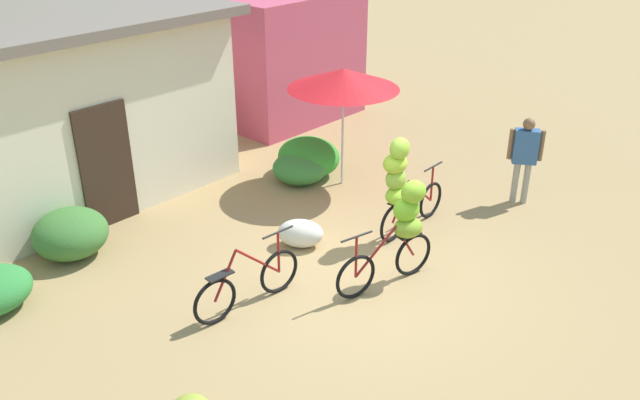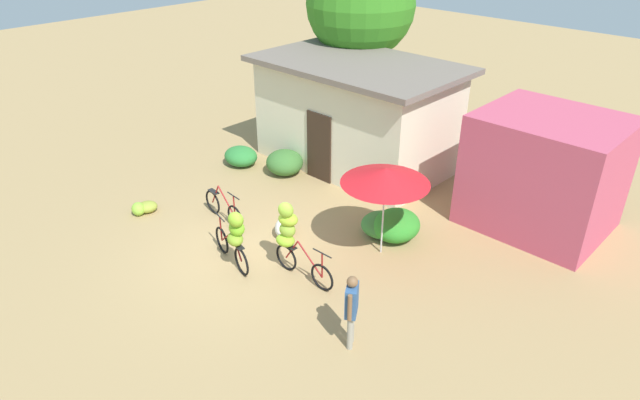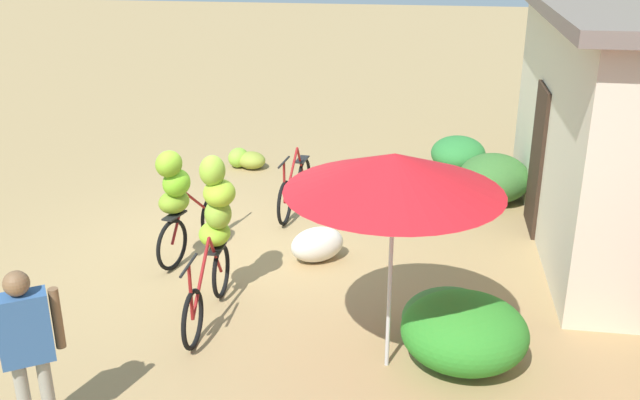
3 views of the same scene
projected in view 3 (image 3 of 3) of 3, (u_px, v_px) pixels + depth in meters
name	position (u px, v px, depth m)	size (l,w,h in m)	color
ground_plane	(223.00, 254.00, 9.24)	(60.00, 60.00, 0.00)	#A38556
hedge_bush_front_left	(458.00, 153.00, 12.29)	(1.08, 0.93, 0.57)	#2E7E37
hedge_bush_front_right	(494.00, 178.00, 10.88)	(1.10, 1.08, 0.73)	#3B7030
hedge_bush_mid	(452.00, 320.00, 7.17)	(1.00, 1.01, 0.55)	#387E35
hedge_bush_by_door	(464.00, 332.00, 6.81)	(1.10, 1.22, 0.72)	#2F8D2A
market_umbrella	(394.00, 173.00, 6.21)	(1.96, 1.96, 2.15)	beige
bicycle_leftmost	(295.00, 188.00, 10.49)	(1.68, 0.23, 0.94)	black
bicycle_near_pile	(179.00, 196.00, 8.75)	(1.63, 0.56, 1.49)	black
bicycle_center_loaded	(214.00, 223.00, 7.72)	(1.68, 0.51, 1.70)	black
banana_pile_on_ground	(247.00, 159.00, 12.43)	(0.67, 0.78, 0.34)	#8DC539
produce_sack	(317.00, 244.00, 8.99)	(0.70, 0.44, 0.44)	silver
person_vendor	(26.00, 340.00, 5.63)	(0.39, 0.50, 1.54)	gray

